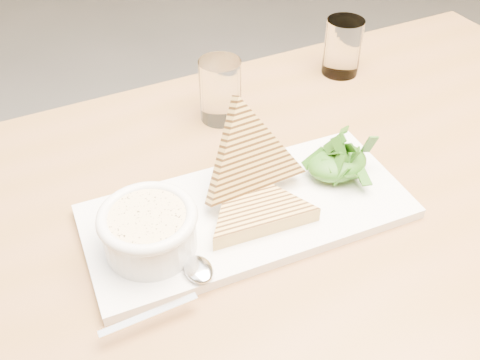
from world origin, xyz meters
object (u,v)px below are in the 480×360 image
platter (248,212)px  glass_far (343,47)px  table_top (333,201)px  glass_near (220,90)px  soup_bowl (150,234)px

platter → glass_far: glass_far is taller
table_top → glass_near: (-0.04, 0.25, 0.07)m
soup_bowl → glass_far: bearing=24.4°
glass_far → table_top: bearing=-131.4°
soup_bowl → glass_far: glass_far is taller
glass_near → glass_far: same height
glass_near → glass_far: bearing=2.0°
table_top → glass_far: glass_far is taller
table_top → soup_bowl: 0.28m
platter → glass_far: (0.36, 0.23, 0.04)m
soup_bowl → glass_near: (0.23, 0.22, 0.01)m
platter → glass_near: (0.09, 0.22, 0.05)m
platter → glass_near: size_ratio=4.14×
glass_near → glass_far: 0.27m
platter → glass_near: bearing=68.0°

